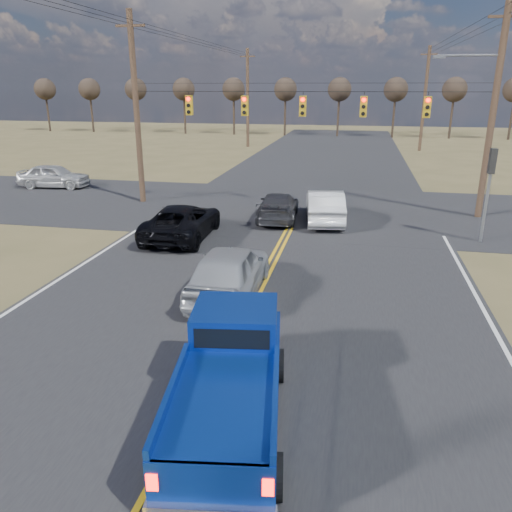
% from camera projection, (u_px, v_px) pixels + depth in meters
% --- Properties ---
extents(ground, '(160.00, 160.00, 0.00)m').
position_uv_depth(ground, '(196.00, 411.00, 10.12)').
color(ground, brown).
rests_on(ground, ground).
extents(road_main, '(14.00, 120.00, 0.02)m').
position_uv_depth(road_main, '(276.00, 256.00, 19.40)').
color(road_main, '#28282B').
rests_on(road_main, ground).
extents(road_cross, '(120.00, 12.00, 0.02)m').
position_uv_depth(road_cross, '(300.00, 209.00, 26.82)').
color(road_cross, '#28282B').
rests_on(road_cross, ground).
extents(signal_gantry, '(19.60, 4.83, 10.00)m').
position_uv_depth(signal_gantry, '(312.00, 111.00, 24.89)').
color(signal_gantry, '#473323').
rests_on(signal_gantry, ground).
extents(utility_poles, '(19.60, 58.32, 10.00)m').
position_uv_depth(utility_poles, '(300.00, 108.00, 24.21)').
color(utility_poles, '#473323').
rests_on(utility_poles, ground).
extents(treeline, '(87.00, 117.80, 7.40)m').
position_uv_depth(treeline, '(318.00, 95.00, 33.30)').
color(treeline, '#33261C').
rests_on(treeline, ground).
extents(pickup_truck, '(2.63, 5.35, 1.93)m').
position_uv_depth(pickup_truck, '(230.00, 380.00, 9.51)').
color(pickup_truck, black).
rests_on(pickup_truck, ground).
extents(silver_suv, '(1.99, 4.85, 1.64)m').
position_uv_depth(silver_suv, '(229.00, 270.00, 15.49)').
color(silver_suv, '#AEB1B6').
rests_on(silver_suv, ground).
extents(black_suv, '(2.61, 5.36, 1.47)m').
position_uv_depth(black_suv, '(182.00, 221.00, 21.49)').
color(black_suv, black).
rests_on(black_suv, ground).
extents(white_car_queue, '(2.24, 4.95, 1.58)m').
position_uv_depth(white_car_queue, '(325.00, 206.00, 23.97)').
color(white_car_queue, silver).
rests_on(white_car_queue, ground).
extents(dgrey_car_queue, '(2.13, 4.67, 1.32)m').
position_uv_depth(dgrey_car_queue, '(278.00, 207.00, 24.44)').
color(dgrey_car_queue, '#333338').
rests_on(dgrey_car_queue, ground).
extents(cross_car_west, '(2.26, 4.65, 1.53)m').
position_uv_depth(cross_car_west, '(54.00, 176.00, 32.20)').
color(cross_car_west, '#B8B8B8').
rests_on(cross_car_west, ground).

